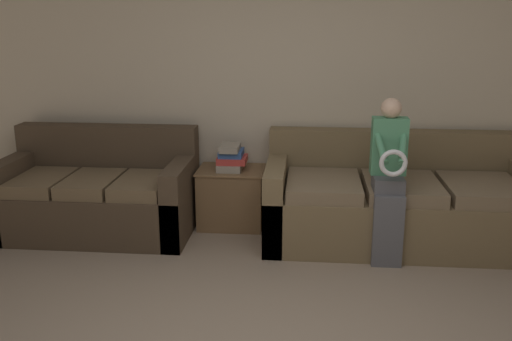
{
  "coord_description": "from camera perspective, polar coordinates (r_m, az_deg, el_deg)",
  "views": [
    {
      "loc": [
        0.19,
        -2.38,
        1.86
      ],
      "look_at": [
        -0.18,
        1.63,
        0.75
      ],
      "focal_mm": 40.0,
      "sensor_mm": 36.0,
      "label": 1
    }
  ],
  "objects": [
    {
      "name": "child_left_seated",
      "position": [
        4.42,
        13.14,
        -0.35
      ],
      "size": [
        0.27,
        0.37,
        1.26
      ],
      "color": "#56565B",
      "rests_on": "ground_plane"
    },
    {
      "name": "couch_main",
      "position": [
        4.94,
        14.0,
        -3.25
      ],
      "size": [
        2.21,
        0.98,
        0.88
      ],
      "color": "brown",
      "rests_on": "ground_plane"
    },
    {
      "name": "couch_side",
      "position": [
        5.19,
        -15.42,
        -2.46
      ],
      "size": [
        1.64,
        0.89,
        0.89
      ],
      "color": "#473828",
      "rests_on": "ground_plane"
    },
    {
      "name": "side_shelf",
      "position": [
        5.15,
        -2.48,
        -2.6
      ],
      "size": [
        0.59,
        0.47,
        0.53
      ],
      "color": "brown",
      "rests_on": "ground_plane"
    },
    {
      "name": "wall_back",
      "position": [
        5.17,
        3.21,
        8.86
      ],
      "size": [
        6.8,
        0.06,
        2.55
      ],
      "color": "beige",
      "rests_on": "ground_plane"
    },
    {
      "name": "book_stack",
      "position": [
        5.05,
        -2.51,
        1.28
      ],
      "size": [
        0.25,
        0.31,
        0.22
      ],
      "color": "gray",
      "rests_on": "side_shelf"
    }
  ]
}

